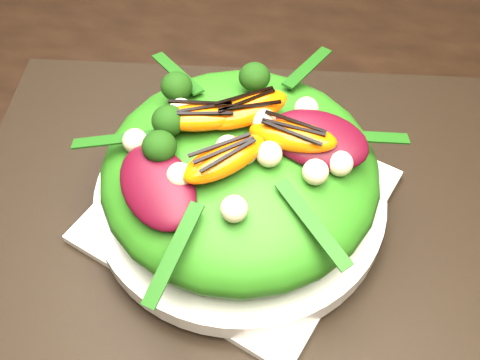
% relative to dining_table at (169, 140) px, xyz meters
% --- Properties ---
extents(dining_table, '(1.60, 0.90, 0.75)m').
position_rel_dining_table_xyz_m(dining_table, '(0.00, 0.00, 0.00)').
color(dining_table, black).
rests_on(dining_table, floor).
extents(placemat, '(0.57, 0.47, 0.00)m').
position_rel_dining_table_xyz_m(placemat, '(0.10, -0.08, 0.02)').
color(placemat, black).
rests_on(placemat, dining_table).
extents(plate_base, '(0.29, 0.29, 0.01)m').
position_rel_dining_table_xyz_m(plate_base, '(0.10, -0.08, 0.03)').
color(plate_base, white).
rests_on(plate_base, placemat).
extents(salad_bowl, '(0.34, 0.34, 0.02)m').
position_rel_dining_table_xyz_m(salad_bowl, '(0.10, -0.08, 0.04)').
color(salad_bowl, silver).
rests_on(salad_bowl, plate_base).
extents(lettuce_mound, '(0.30, 0.30, 0.08)m').
position_rel_dining_table_xyz_m(lettuce_mound, '(0.10, -0.08, 0.08)').
color(lettuce_mound, '#2C6F14').
rests_on(lettuce_mound, salad_bowl).
extents(radicchio_leaf, '(0.08, 0.05, 0.02)m').
position_rel_dining_table_xyz_m(radicchio_leaf, '(0.16, -0.07, 0.12)').
color(radicchio_leaf, '#3D0612').
rests_on(radicchio_leaf, lettuce_mound).
extents(orange_segment, '(0.07, 0.06, 0.02)m').
position_rel_dining_table_xyz_m(orange_segment, '(0.10, -0.06, 0.13)').
color(orange_segment, '#ED4F03').
rests_on(orange_segment, lettuce_mound).
extents(broccoli_floret, '(0.04, 0.04, 0.04)m').
position_rel_dining_table_xyz_m(broccoli_floret, '(0.04, -0.04, 0.13)').
color(broccoli_floret, black).
rests_on(broccoli_floret, lettuce_mound).
extents(macadamia_nut, '(0.02, 0.02, 0.02)m').
position_rel_dining_table_xyz_m(macadamia_nut, '(0.14, -0.14, 0.12)').
color(macadamia_nut, beige).
rests_on(macadamia_nut, lettuce_mound).
extents(balsamic_drizzle, '(0.04, 0.03, 0.00)m').
position_rel_dining_table_xyz_m(balsamic_drizzle, '(0.10, -0.06, 0.14)').
color(balsamic_drizzle, black).
rests_on(balsamic_drizzle, orange_segment).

